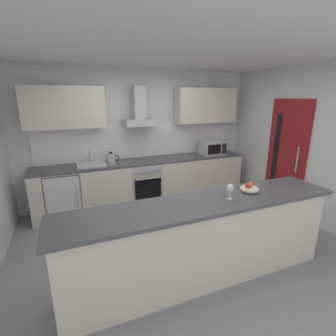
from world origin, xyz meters
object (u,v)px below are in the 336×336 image
(microwave, at_px, (212,147))
(sink, at_px, (91,164))
(range_hood, at_px, (140,113))
(wine_glass, at_px, (230,189))
(fruit_bowl, at_px, (249,188))
(oven, at_px, (144,182))
(refrigerator, at_px, (63,195))
(kettle, at_px, (111,159))

(microwave, distance_m, sink, 2.48)
(range_hood, distance_m, wine_glass, 2.59)
(microwave, height_order, fruit_bowl, microwave)
(oven, xyz_separation_m, sink, (-0.96, 0.01, 0.47))
(oven, bearing_deg, fruit_bowl, -74.24)
(refrigerator, relative_size, sink, 1.70)
(wine_glass, bearing_deg, oven, 97.01)
(range_hood, bearing_deg, oven, -90.00)
(oven, bearing_deg, microwave, -1.05)
(oven, relative_size, wine_glass, 4.50)
(oven, relative_size, sink, 1.60)
(kettle, xyz_separation_m, wine_glass, (0.90, -2.32, 0.10))
(microwave, xyz_separation_m, wine_glass, (-1.23, -2.33, 0.06))
(oven, relative_size, range_hood, 1.11)
(fruit_bowl, bearing_deg, microwave, 68.54)
(oven, height_order, sink, sink)
(refrigerator, relative_size, microwave, 1.70)
(oven, distance_m, microwave, 1.63)
(microwave, bearing_deg, refrigerator, 179.52)
(sink, height_order, kettle, sink)
(kettle, bearing_deg, wine_glass, -68.81)
(microwave, relative_size, fruit_bowl, 2.27)
(fruit_bowl, bearing_deg, range_hood, 104.94)
(kettle, relative_size, range_hood, 0.40)
(microwave, bearing_deg, oven, 178.95)
(kettle, relative_size, wine_glass, 1.62)
(wine_glass, height_order, fruit_bowl, wine_glass)
(oven, relative_size, kettle, 2.77)
(microwave, height_order, range_hood, range_hood)
(sink, bearing_deg, refrigerator, -178.47)
(microwave, xyz_separation_m, kettle, (-2.13, -0.01, -0.04))
(refrigerator, height_order, kettle, kettle)
(sink, height_order, range_hood, range_hood)
(refrigerator, xyz_separation_m, kettle, (0.86, -0.03, 0.58))
(microwave, xyz_separation_m, sink, (-2.48, 0.04, -0.12))
(kettle, bearing_deg, fruit_bowl, -60.75)
(range_hood, bearing_deg, sink, -172.97)
(kettle, bearing_deg, refrigerator, 177.95)
(oven, xyz_separation_m, kettle, (-0.61, -0.03, 0.55))
(sink, height_order, wine_glass, sink)
(range_hood, height_order, wine_glass, range_hood)
(sink, xyz_separation_m, range_hood, (0.96, 0.12, 0.86))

